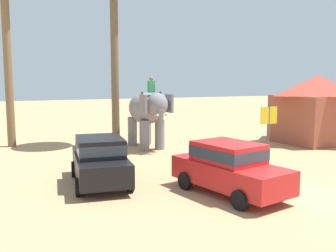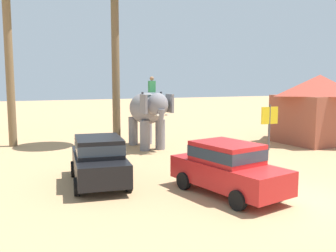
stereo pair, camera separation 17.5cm
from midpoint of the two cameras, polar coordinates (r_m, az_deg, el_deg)
ground_plane at (r=12.68m, az=17.38°, el=-10.43°), size 120.00×120.00×0.00m
car_sedan_foreground at (r=12.51m, az=8.80°, el=-6.01°), size 2.57×4.37×1.70m
car_parked_far_side at (r=13.76m, az=-10.60°, el=-4.85°), size 2.20×4.26×1.70m
elephant_with_mahout at (r=20.51m, az=-3.40°, el=2.18°), size 1.71×3.90×3.88m
roadside_hut at (r=24.02m, az=21.38°, el=2.74°), size 5.32×4.59×4.00m
signboard_yellow at (r=20.55m, az=14.72°, el=1.12°), size 1.00×0.10×2.40m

